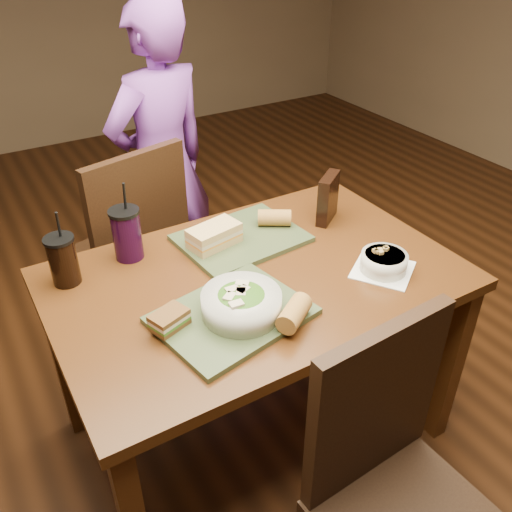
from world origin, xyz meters
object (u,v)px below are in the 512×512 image
at_px(sandwich_near, 169,320).
at_px(chip_bag, 328,198).
at_px(diner, 162,167).
at_px(chair_near, 393,479).
at_px(cup_berry, 127,234).
at_px(sandwich_far, 214,236).
at_px(baguette_far, 274,218).
at_px(salad_bowl, 241,302).
at_px(cup_cola, 63,260).
at_px(tray_far, 241,238).
at_px(soup_bowl, 384,262).
at_px(tray_near, 232,315).
at_px(baguette_near, 294,313).
at_px(chair_far, 136,245).
at_px(dining_table, 256,296).

height_order(sandwich_near, chip_bag, chip_bag).
relative_size(diner, sandwich_near, 12.44).
xyz_separation_m(chair_near, sandwich_near, (-0.34, 0.57, 0.26)).
relative_size(chair_near, cup_berry, 3.47).
height_order(sandwich_far, baguette_far, sandwich_far).
bearing_deg(salad_bowl, sandwich_near, 165.50).
bearing_deg(sandwich_far, chip_bag, -4.08).
bearing_deg(cup_cola, chip_bag, -5.95).
bearing_deg(tray_far, diner, 88.93).
bearing_deg(cup_berry, soup_bowl, -36.56).
bearing_deg(tray_near, baguette_near, -43.37).
height_order(chair_near, sandwich_far, chair_near).
distance_m(tray_far, sandwich_near, 0.52).
xyz_separation_m(diner, cup_berry, (-0.39, -0.65, 0.10)).
distance_m(baguette_near, cup_cola, 0.74).
bearing_deg(salad_bowl, diner, 78.75).
xyz_separation_m(diner, cup_cola, (-0.61, -0.69, 0.09)).
height_order(chair_far, tray_far, chair_far).
relative_size(tray_near, chip_bag, 2.33).
relative_size(tray_near, tray_far, 1.00).
height_order(chair_far, tray_near, chair_far).
bearing_deg(dining_table, salad_bowl, -131.66).
bearing_deg(salad_bowl, chair_near, -74.82).
bearing_deg(diner, chair_near, 71.14).
bearing_deg(dining_table, baguette_near, -98.63).
bearing_deg(baguette_near, chair_near, -85.18).
distance_m(dining_table, diner, 0.97).
relative_size(soup_bowl, baguette_near, 2.04).
relative_size(chair_far, tray_far, 2.37).
height_order(baguette_near, cup_cola, cup_cola).
xyz_separation_m(tray_near, baguette_near, (0.13, -0.12, 0.04)).
distance_m(diner, tray_far, 0.76).
xyz_separation_m(soup_bowl, chip_bag, (0.05, 0.37, 0.06)).
xyz_separation_m(salad_bowl, chip_bag, (0.56, 0.34, 0.03)).
bearing_deg(baguette_far, cup_berry, 169.65).
bearing_deg(chip_bag, diner, 77.45).
bearing_deg(chair_near, baguette_far, 76.70).
xyz_separation_m(sandwich_far, cup_berry, (-0.27, 0.10, 0.04)).
relative_size(chair_far, baguette_near, 8.04).
distance_m(dining_table, soup_bowl, 0.43).
distance_m(sandwich_far, cup_berry, 0.29).
bearing_deg(sandwich_far, salad_bowl, -105.73).
relative_size(diner, tray_near, 3.53).
bearing_deg(salad_bowl, chair_far, 91.99).
height_order(chair_far, cup_cola, cup_cola).
distance_m(sandwich_far, chip_bag, 0.46).
bearing_deg(soup_bowl, dining_table, 151.93).
bearing_deg(baguette_far, sandwich_near, -149.36).
xyz_separation_m(tray_far, baguette_far, (0.14, 0.01, 0.04)).
height_order(dining_table, tray_near, tray_near).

